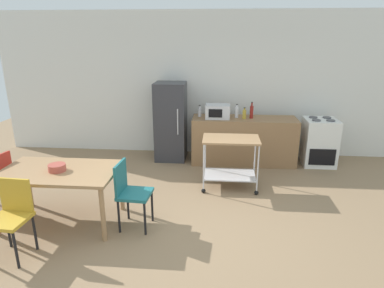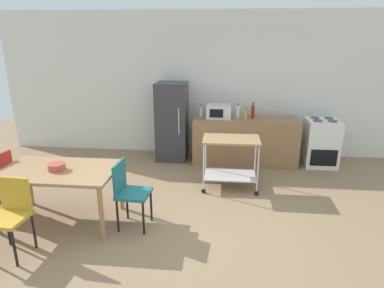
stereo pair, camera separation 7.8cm
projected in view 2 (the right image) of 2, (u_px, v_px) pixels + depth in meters
name	position (u px, v px, depth m)	size (l,w,h in m)	color
ground_plane	(182.00, 231.00, 4.30)	(12.00, 12.00, 0.00)	#8C7051
back_wall	(202.00, 85.00, 6.89)	(8.40, 0.12, 2.90)	silver
kitchen_counter	(245.00, 141.00, 6.54)	(2.00, 0.64, 0.90)	olive
dining_table	(59.00, 175.00, 4.36)	(1.50, 0.90, 0.75)	#A37A51
chair_teal	(129.00, 190.00, 4.28)	(0.43, 0.43, 0.89)	#1E666B
chair_mustard	(11.00, 212.00, 3.74)	(0.43, 0.43, 0.89)	gold
stove_oven	(321.00, 143.00, 6.42)	(0.60, 0.61, 0.92)	white
refrigerator	(172.00, 122.00, 6.67)	(0.60, 0.63, 1.55)	#333338
kitchen_cart	(231.00, 155.00, 5.39)	(0.91, 0.57, 0.85)	#A37A51
bottle_vinegar	(201.00, 112.00, 6.51)	(0.06, 0.06, 0.23)	silver
microwave	(219.00, 111.00, 6.38)	(0.46, 0.35, 0.26)	silver
bottle_wine	(238.00, 112.00, 6.41)	(0.07, 0.07, 0.26)	silver
bottle_soda	(245.00, 114.00, 6.33)	(0.07, 0.07, 0.22)	gold
bottle_sesame_oil	(253.00, 112.00, 6.36)	(0.07, 0.07, 0.31)	maroon
fruit_bowl	(57.00, 167.00, 4.29)	(0.22, 0.22, 0.09)	#B24C3F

